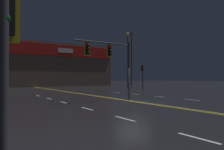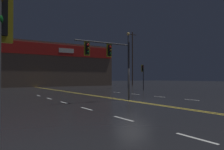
% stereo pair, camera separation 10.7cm
% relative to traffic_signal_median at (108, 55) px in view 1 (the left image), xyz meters
% --- Properties ---
extents(ground_plane, '(200.00, 200.00, 0.00)m').
position_rel_traffic_signal_median_xyz_m(ground_plane, '(1.58, -0.91, -3.50)').
color(ground_plane, black).
extents(road_markings, '(13.76, 60.00, 0.01)m').
position_rel_traffic_signal_median_xyz_m(road_markings, '(2.40, -2.28, -3.50)').
color(road_markings, gold).
rests_on(road_markings, ground).
extents(traffic_signal_median, '(4.71, 0.36, 4.61)m').
position_rel_traffic_signal_median_xyz_m(traffic_signal_median, '(0.00, 0.00, 0.00)').
color(traffic_signal_median, '#38383D').
rests_on(traffic_signal_median, ground).
extents(traffic_signal_corner_southwest, '(0.42, 0.36, 3.17)m').
position_rel_traffic_signal_median_xyz_m(traffic_signal_corner_southwest, '(-8.27, -11.00, -1.17)').
color(traffic_signal_corner_southwest, '#38383D').
rests_on(traffic_signal_corner_southwest, ground).
extents(traffic_signal_corner_northeast, '(0.42, 0.36, 3.63)m').
position_rel_traffic_signal_median_xyz_m(traffic_signal_corner_northeast, '(11.98, 9.96, -0.84)').
color(traffic_signal_corner_northeast, '#38383D').
rests_on(traffic_signal_corner_northeast, ground).
extents(streetlight_near_right, '(0.56, 0.56, 9.96)m').
position_rel_traffic_signal_median_xyz_m(streetlight_near_right, '(15.07, 17.60, 2.81)').
color(streetlight_near_right, '#59595E').
rests_on(streetlight_near_right, ground).
extents(building_backdrop, '(34.15, 10.23, 8.92)m').
position_rel_traffic_signal_median_xyz_m(building_backdrop, '(1.58, 33.79, 0.97)').
color(building_backdrop, brown).
rests_on(building_backdrop, ground).
extents(utility_pole_row, '(47.10, 0.26, 12.80)m').
position_rel_traffic_signal_median_xyz_m(utility_pole_row, '(2.20, 27.64, 2.88)').
color(utility_pole_row, '#4C3828').
rests_on(utility_pole_row, ground).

